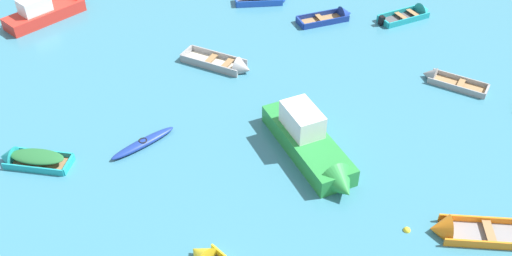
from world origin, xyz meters
TOP-DOWN VIEW (x-y plane):
  - rowboat_turquoise_back_row_right at (-11.73, 22.52)m, footprint 3.87×2.43m
  - rowboat_deep_blue_back_row_center at (7.96, 33.85)m, footprint 4.18×1.91m
  - rowboat_grey_outer_right at (11.78, 25.17)m, footprint 3.60×3.37m
  - motor_launch_green_foreground_center at (2.34, 20.19)m, footprint 3.50×7.51m
  - rowboat_orange_center at (7.32, 14.06)m, footprint 4.57×2.50m
  - motor_launch_red_cluster_inner at (-11.82, 38.00)m, footprint 6.00×5.00m
  - rowboat_turquoise_back_row_left at (13.58, 33.15)m, footprint 4.38×2.35m
  - kayak_deep_blue_cluster_outer at (-5.98, 22.73)m, footprint 3.56×2.47m
  - rowboat_grey_distant_center at (-0.39, 28.98)m, footprint 4.44×3.85m
  - mooring_buoy_central at (5.17, 14.68)m, footprint 0.33×0.33m

SIDE VIEW (x-z plane):
  - mooring_buoy_central at x=5.17m, z-range -0.17..0.17m
  - rowboat_grey_outer_right at x=11.78m, z-range -0.37..0.72m
  - kayak_deep_blue_cluster_outer at x=-5.98m, z-range -0.01..0.35m
  - rowboat_deep_blue_back_row_center at x=7.96m, z-range -0.41..0.80m
  - rowboat_turquoise_back_row_left at x=13.58m, z-range -0.43..0.83m
  - rowboat_orange_center at x=7.32m, z-range -0.46..0.87m
  - rowboat_grey_distant_center at x=-0.39m, z-range -0.42..0.86m
  - rowboat_turquoise_back_row_right at x=-11.73m, z-range -0.30..0.89m
  - motor_launch_red_cluster_inner at x=-11.82m, z-range -0.47..1.69m
  - motor_launch_green_foreground_center at x=2.34m, z-range -0.54..2.00m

